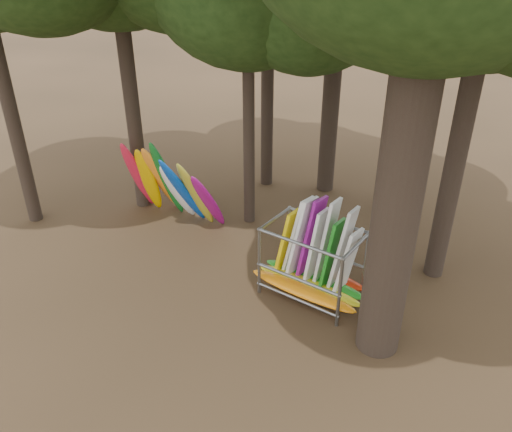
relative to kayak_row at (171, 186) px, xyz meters
The scene contains 3 objects.
ground 4.01m from the kayak_row, 26.65° to the right, with size 120.00×120.00×0.00m, color #47331E.
kayak_row is the anchor object (origin of this frame).
storage_rack 6.24m from the kayak_row, ahead, with size 3.23×1.55×2.91m.
Camera 1 is at (8.06, -9.31, 8.59)m, focal length 35.00 mm.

